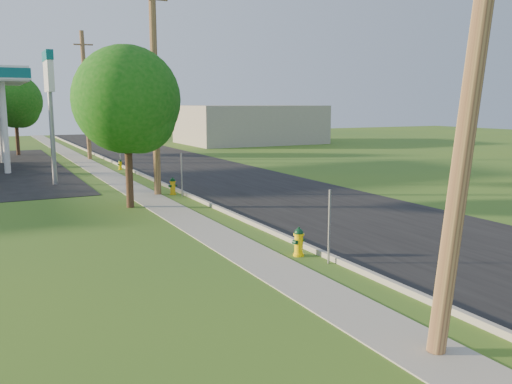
# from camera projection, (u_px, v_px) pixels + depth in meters

# --- Properties ---
(ground_plane) EXTENTS (140.00, 140.00, 0.00)m
(ground_plane) POSITION_uv_depth(u_px,v_px,m) (439.00, 321.00, 10.66)
(ground_plane) COLOR #355C21
(ground_plane) RESTS_ON ground
(road) EXTENTS (8.00, 120.00, 0.02)m
(road) POSITION_uv_depth(u_px,v_px,m) (334.00, 211.00, 21.46)
(road) COLOR black
(road) RESTS_ON ground
(curb) EXTENTS (0.15, 120.00, 0.15)m
(curb) POSITION_uv_depth(u_px,v_px,m) (243.00, 219.00, 19.67)
(curb) COLOR gray
(curb) RESTS_ON ground
(sidewalk) EXTENTS (1.50, 120.00, 0.03)m
(sidewalk) POSITION_uv_depth(u_px,v_px,m) (198.00, 225.00, 18.90)
(sidewalk) COLOR gray
(sidewalk) RESTS_ON ground
(utility_pole_near) EXTENTS (1.40, 0.32, 9.48)m
(utility_pole_near) POSITION_uv_depth(u_px,v_px,m) (475.00, 67.00, 8.73)
(utility_pole_near) COLOR brown
(utility_pole_near) RESTS_ON ground
(utility_pole_mid) EXTENTS (1.40, 0.32, 9.80)m
(utility_pole_mid) POSITION_uv_depth(u_px,v_px,m) (155.00, 87.00, 24.55)
(utility_pole_mid) COLOR brown
(utility_pole_mid) RESTS_ON ground
(utility_pole_far) EXTENTS (1.40, 0.32, 9.50)m
(utility_pole_far) POSITION_uv_depth(u_px,v_px,m) (86.00, 96.00, 40.42)
(utility_pole_far) COLOR brown
(utility_pole_far) RESTS_ON ground
(sign_post_near) EXTENTS (0.05, 0.04, 2.00)m
(sign_post_near) POSITION_uv_depth(u_px,v_px,m) (329.00, 227.00, 14.30)
(sign_post_near) COLOR gray
(sign_post_near) RESTS_ON ground
(sign_post_mid) EXTENTS (0.05, 0.04, 2.00)m
(sign_post_mid) POSITION_uv_depth(u_px,v_px,m) (182.00, 175.00, 24.69)
(sign_post_mid) COLOR gray
(sign_post_mid) RESTS_ON ground
(sign_post_far) EXTENTS (0.05, 0.04, 2.00)m
(sign_post_far) POSITION_uv_depth(u_px,v_px,m) (120.00, 153.00, 35.43)
(sign_post_far) COLOR gray
(sign_post_far) RESTS_ON ground
(price_pylon) EXTENTS (0.34, 2.04, 6.85)m
(price_pylon) POSITION_uv_depth(u_px,v_px,m) (49.00, 79.00, 27.58)
(price_pylon) COLOR gray
(price_pylon) RESTS_ON ground
(distant_building) EXTENTS (14.00, 10.00, 4.00)m
(distant_building) POSITION_uv_depth(u_px,v_px,m) (250.00, 124.00, 57.97)
(distant_building) COLOR gray
(distant_building) RESTS_ON ground
(tree_verge) EXTENTS (4.31, 4.31, 6.53)m
(tree_verge) POSITION_uv_depth(u_px,v_px,m) (129.00, 104.00, 21.58)
(tree_verge) COLOR #322315
(tree_verge) RESTS_ON ground
(tree_lot) EXTENTS (4.33, 4.33, 6.57)m
(tree_lot) POSITION_uv_depth(u_px,v_px,m) (16.00, 103.00, 43.94)
(tree_lot) COLOR #322315
(tree_lot) RESTS_ON ground
(hydrant_near) EXTENTS (0.43, 0.38, 0.83)m
(hydrant_near) POSITION_uv_depth(u_px,v_px,m) (299.00, 242.00, 15.13)
(hydrant_near) COLOR yellow
(hydrant_near) RESTS_ON ground
(hydrant_mid) EXTENTS (0.43, 0.38, 0.82)m
(hydrant_mid) POSITION_uv_depth(u_px,v_px,m) (173.00, 186.00, 25.33)
(hydrant_mid) COLOR gold
(hydrant_mid) RESTS_ON ground
(hydrant_far) EXTENTS (0.35, 0.31, 0.68)m
(hydrant_far) POSITION_uv_depth(u_px,v_px,m) (120.00, 165.00, 34.84)
(hydrant_far) COLOR #DBBB01
(hydrant_far) RESTS_ON ground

